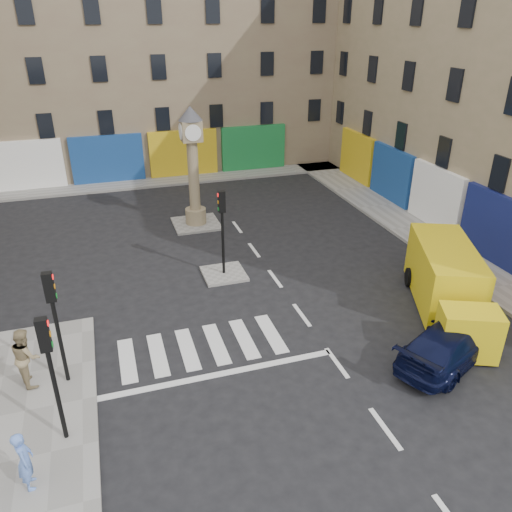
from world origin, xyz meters
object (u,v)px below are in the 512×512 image
yellow_van (448,283)px  pedestrian_blue (25,460)px  traffic_light_left_far (54,311)px  traffic_light_left_near (50,361)px  clock_pillar (193,160)px  pedestrian_tan (26,356)px  traffic_light_island (222,220)px  navy_sedan (449,344)px

yellow_van → pedestrian_blue: (-14.36, -3.84, -0.21)m
traffic_light_left_far → yellow_van: bearing=0.4°
traffic_light_left_near → pedestrian_blue: size_ratio=2.29×
traffic_light_left_near → clock_pillar: size_ratio=0.61×
pedestrian_tan → yellow_van: bearing=-110.2°
pedestrian_blue → yellow_van: bearing=-82.1°
traffic_light_island → pedestrian_blue: (-7.06, -9.14, -1.63)m
traffic_light_left_far → traffic_light_island: bearing=40.6°
pedestrian_blue → pedestrian_tan: size_ratio=0.85×
traffic_light_left_near → yellow_van: traffic_light_left_near is taller
traffic_light_island → clock_pillar: 6.07m
clock_pillar → yellow_van: (7.30, -11.29, -2.38)m
traffic_light_left_far → navy_sedan: bearing=-12.3°
traffic_light_left_near → clock_pillar: 15.19m
traffic_light_left_far → traffic_light_island: 8.30m
traffic_light_left_near → navy_sedan: traffic_light_left_near is taller
traffic_light_island → pedestrian_blue: bearing=-127.7°
traffic_light_island → pedestrian_tan: size_ratio=1.96×
navy_sedan → pedestrian_tan: bearing=51.8°
traffic_light_island → pedestrian_blue: 11.66m
traffic_light_left_near → traffic_light_island: size_ratio=1.00×
traffic_light_left_near → navy_sedan: size_ratio=0.82×
clock_pillar → yellow_van: 13.66m
traffic_light_left_near → pedestrian_tan: size_ratio=1.96×
traffic_light_left_near → clock_pillar: clock_pillar is taller
clock_pillar → pedestrian_blue: 16.90m
traffic_light_island → navy_sedan: bearing=-55.5°
yellow_van → pedestrian_tan: (-14.65, 0.13, -0.07)m
traffic_light_left_near → traffic_light_left_far: (0.00, 2.40, 0.00)m
traffic_light_left_far → pedestrian_blue: traffic_light_left_far is taller
traffic_light_island → clock_pillar: clock_pillar is taller
traffic_light_left_near → traffic_light_left_far: same height
traffic_light_left_near → pedestrian_blue: bearing=-119.5°
pedestrian_blue → traffic_light_left_far: bearing=-18.6°
yellow_van → pedestrian_blue: yellow_van is taller
navy_sedan → yellow_van: bearing=-60.4°
traffic_light_left_near → yellow_van: size_ratio=0.55×
traffic_light_left_far → pedestrian_blue: size_ratio=2.29×
traffic_light_island → yellow_van: (7.30, -5.30, -1.42)m
pedestrian_blue → pedestrian_tan: pedestrian_tan is taller
traffic_light_left_far → clock_pillar: clock_pillar is taller
traffic_light_island → pedestrian_tan: 9.11m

